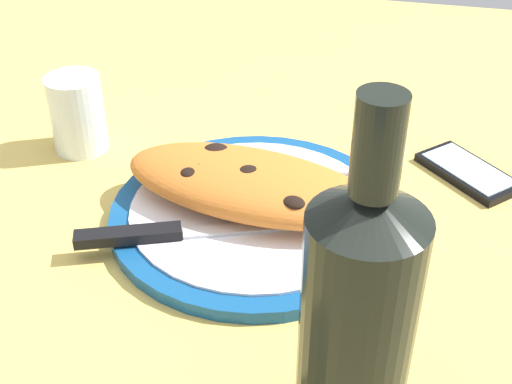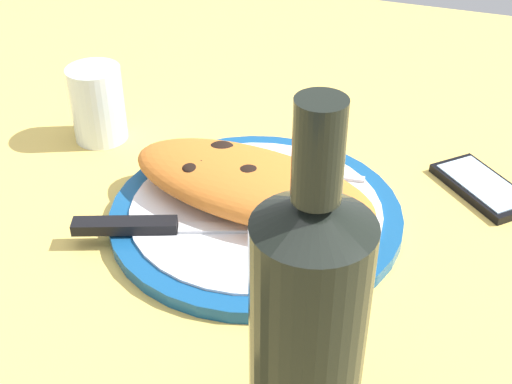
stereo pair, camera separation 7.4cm
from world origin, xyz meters
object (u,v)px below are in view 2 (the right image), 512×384
object	(u,v)px
water_glass	(98,109)
wine_bottle	(308,330)
knife	(154,226)
smartphone	(483,187)
calzone	(250,183)
plate	(256,214)
fork	(284,169)

from	to	relation	value
water_glass	wine_bottle	distance (cm)	52.59
knife	smartphone	world-z (taller)	knife
knife	smartphone	xyz separation A→B (cm)	(-31.58, -21.84, -1.70)
smartphone	knife	bearing A→B (deg)	34.67
calzone	water_glass	world-z (taller)	water_glass
plate	water_glass	distance (cm)	27.44
knife	wine_bottle	bearing A→B (deg)	140.37
smartphone	water_glass	distance (cm)	48.60
smartphone	wine_bottle	distance (cm)	42.48
calzone	knife	distance (cm)	11.34
calzone	knife	world-z (taller)	calzone
knife	wine_bottle	xyz separation A→B (cm)	(-21.51, 17.81, 9.72)
calzone	fork	distance (cm)	7.79
smartphone	wine_bottle	bearing A→B (deg)	75.75
plate	knife	size ratio (longest dim) A/B	1.38
fork	wine_bottle	size ratio (longest dim) A/B	0.54
plate	water_glass	bearing A→B (deg)	-21.70
plate	calzone	distance (cm)	3.61
fork	knife	bearing A→B (deg)	59.04
water_glass	knife	bearing A→B (deg)	133.64
fork	water_glass	bearing A→B (deg)	-4.60
calzone	wine_bottle	xyz separation A→B (cm)	(-13.87, 25.96, 7.74)
wine_bottle	smartphone	bearing A→B (deg)	-104.25
fork	calzone	bearing A→B (deg)	77.53
knife	fork	bearing A→B (deg)	-120.96
plate	water_glass	world-z (taller)	water_glass
fork	knife	size ratio (longest dim) A/B	0.68
plate	fork	xyz separation A→B (cm)	(-0.64, -7.98, 1.12)
water_glass	fork	bearing A→B (deg)	175.40
calzone	smartphone	size ratio (longest dim) A/B	2.31
plate	calzone	xyz separation A→B (cm)	(0.97, -0.71, 3.40)
knife	calzone	bearing A→B (deg)	-133.16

